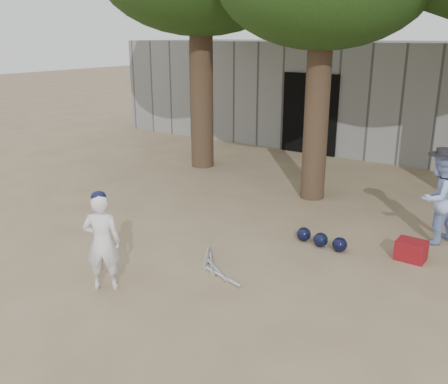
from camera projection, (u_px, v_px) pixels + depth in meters
The scene contains 7 objects.
ground at pixel (151, 264), 7.27m from camera, with size 70.00×70.00×0.00m, color #937C5E.
boy_player at pixel (102, 242), 6.40m from camera, with size 0.48×0.31×1.30m, color white.
spectator_blue at pixel (438, 198), 7.85m from camera, with size 0.71×0.56×1.47m, color #97B0E9.
red_bag at pixel (411, 250), 7.37m from camera, with size 0.42×0.32×0.30m, color maroon.
back_building at pixel (383, 94), 14.95m from camera, with size 16.00×5.24×3.00m.
helmet_row at pixel (321, 239), 7.85m from camera, with size 0.87×0.30×0.23m.
bat_pile at pixel (215, 267), 7.12m from camera, with size 1.10×0.80×0.06m.
Camera 1 is at (4.61, -4.86, 3.20)m, focal length 40.00 mm.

